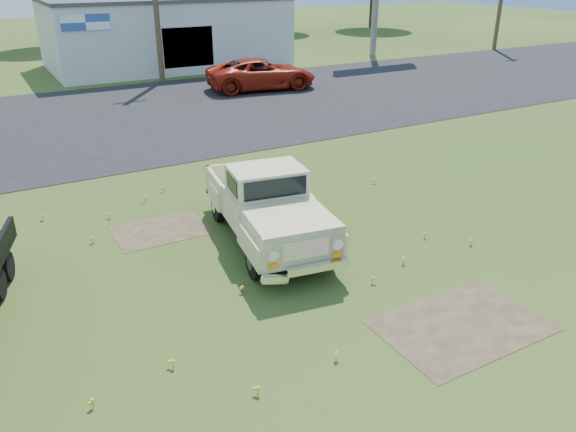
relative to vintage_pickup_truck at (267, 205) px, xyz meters
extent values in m
plane|color=#314B18|center=(-0.03, -1.74, -0.91)|extent=(140.00, 140.00, 0.00)
cube|color=black|center=(-0.03, 13.26, -0.91)|extent=(90.00, 14.00, 0.02)
cube|color=#473425|center=(1.47, -4.74, -0.91)|extent=(3.00, 2.00, 0.01)
cube|color=#473425|center=(-2.03, 1.76, -0.91)|extent=(2.20, 1.60, 0.01)
cube|color=silver|center=(5.97, 25.26, 1.09)|extent=(14.00, 8.00, 4.00)
cube|color=black|center=(5.97, 21.31, 0.69)|extent=(3.00, 0.10, 2.20)
cube|color=white|center=(0.47, 21.21, 2.29)|extent=(2.50, 0.08, 0.80)
cylinder|color=#352518|center=(1.97, 38.76, 0.98)|extent=(0.56, 0.56, 3.78)
cylinder|color=#352518|center=(11.97, 37.26, 0.80)|extent=(0.56, 0.56, 3.42)
cylinder|color=#352518|center=(21.97, 39.76, 0.89)|extent=(0.56, 0.56, 3.60)
cylinder|color=#352518|center=(31.97, 38.26, 1.16)|extent=(0.56, 0.56, 4.14)
imported|color=maroon|center=(7.81, 15.67, -0.14)|extent=(5.91, 3.40, 1.55)
imported|color=black|center=(7.90, 17.02, -0.20)|extent=(4.20, 1.75, 1.42)
camera|label=1|loc=(-5.37, -10.52, 5.02)|focal=35.00mm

